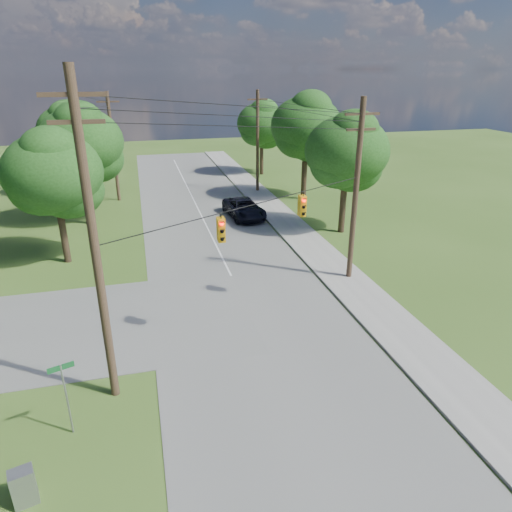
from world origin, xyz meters
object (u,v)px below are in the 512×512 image
object	(u,v)px
pole_sw	(95,246)
pole_ne	(356,190)
control_cabinet	(24,487)
pole_north_w	(113,147)
car_main_north	(244,208)
pole_north_e	(258,141)

from	to	relation	value
pole_sw	pole_ne	size ratio (longest dim) A/B	1.14
pole_sw	pole_ne	bearing A→B (deg)	29.38
pole_ne	control_cabinet	world-z (taller)	pole_ne
pole_ne	pole_north_w	world-z (taller)	pole_ne
pole_ne	car_main_north	distance (m)	14.74
pole_north_e	pole_ne	bearing A→B (deg)	-90.00
pole_north_w	car_main_north	size ratio (longest dim) A/B	1.78
pole_north_w	pole_ne	bearing A→B (deg)	-57.71
pole_sw	pole_ne	world-z (taller)	pole_sw
pole_ne	control_cabinet	xyz separation A→B (m)	(-15.89, -12.00, -4.87)
pole_north_w	control_cabinet	xyz separation A→B (m)	(-1.99, -34.00, -4.53)
pole_ne	pole_north_w	distance (m)	26.03
pole_sw	pole_north_w	world-z (taller)	pole_sw
pole_sw	control_cabinet	distance (m)	7.53
pole_sw	pole_north_w	bearing A→B (deg)	90.77
pole_north_e	car_main_north	distance (m)	10.07
pole_ne	pole_north_w	xyz separation A→B (m)	(-13.90, 22.00, -0.34)
pole_north_w	car_main_north	xyz separation A→B (m)	(10.50, -8.44, -4.32)
pole_sw	car_main_north	world-z (taller)	pole_sw
control_cabinet	car_main_north	bearing A→B (deg)	48.05
control_cabinet	pole_ne	bearing A→B (deg)	21.15
pole_north_e	pole_north_w	world-z (taller)	same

